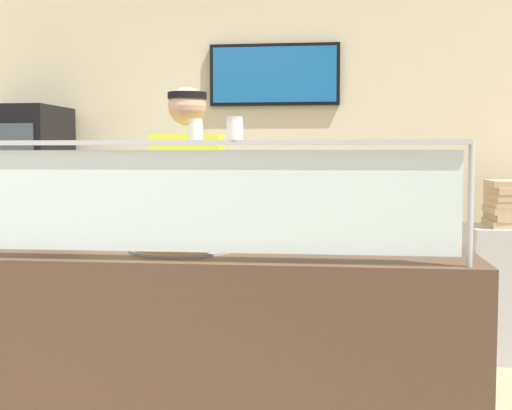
# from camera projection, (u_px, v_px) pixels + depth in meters

# --- Properties ---
(ground_plane) EXTENTS (12.00, 12.00, 0.00)m
(ground_plane) POSITION_uv_depth(u_px,v_px,m) (250.00, 406.00, 3.81)
(ground_plane) COLOR tan
(ground_plane) RESTS_ON ground
(shop_rear_unit) EXTENTS (6.57, 0.13, 2.70)m
(shop_rear_unit) POSITION_uv_depth(u_px,v_px,m) (278.00, 159.00, 5.36)
(shop_rear_unit) COLOR beige
(shop_rear_unit) RESTS_ON ground
(serving_counter) EXTENTS (2.17, 0.73, 0.95)m
(serving_counter) POSITION_uv_depth(u_px,v_px,m) (232.00, 355.00, 3.15)
(serving_counter) COLOR #4C3828
(serving_counter) RESTS_ON ground
(sneeze_guard) EXTENTS (2.00, 0.06, 0.50)m
(sneeze_guard) POSITION_uv_depth(u_px,v_px,m) (220.00, 187.00, 2.79)
(sneeze_guard) COLOR #B2B5BC
(sneeze_guard) RESTS_ON serving_counter
(pizza_tray) EXTENTS (0.48, 0.48, 0.04)m
(pizza_tray) POSITION_uv_depth(u_px,v_px,m) (182.00, 247.00, 3.16)
(pizza_tray) COLOR #9EA0A8
(pizza_tray) RESTS_ON serving_counter
(pizza_server) EXTENTS (0.14, 0.29, 0.01)m
(pizza_server) POSITION_uv_depth(u_px,v_px,m) (176.00, 243.00, 3.14)
(pizza_server) COLOR #ADAFB7
(pizza_server) RESTS_ON pizza_tray
(parmesan_shaker) EXTENTS (0.06, 0.06, 0.09)m
(parmesan_shaker) POSITION_uv_depth(u_px,v_px,m) (196.00, 131.00, 2.79)
(parmesan_shaker) COLOR white
(parmesan_shaker) RESTS_ON sneeze_guard
(pepper_flake_shaker) EXTENTS (0.07, 0.07, 0.09)m
(pepper_flake_shaker) POSITION_uv_depth(u_px,v_px,m) (235.00, 130.00, 2.77)
(pepper_flake_shaker) COLOR white
(pepper_flake_shaker) RESTS_ON sneeze_guard
(worker_figure) EXTENTS (0.41, 0.50, 1.76)m
(worker_figure) POSITION_uv_depth(u_px,v_px,m) (189.00, 224.00, 3.82)
(worker_figure) COLOR #23232D
(worker_figure) RESTS_ON ground
(drink_fridge) EXTENTS (0.69, 0.66, 1.75)m
(drink_fridge) POSITION_uv_depth(u_px,v_px,m) (17.00, 223.00, 5.19)
(drink_fridge) COLOR black
(drink_fridge) RESTS_ON ground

